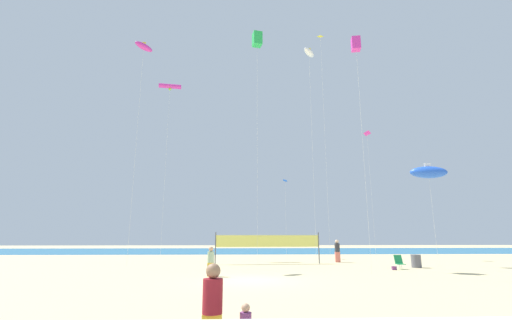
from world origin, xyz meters
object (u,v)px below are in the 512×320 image
at_px(beachgoer_charcoal_shirt, 337,250).
at_px(volleyball_net, 268,242).
at_px(kite_blue_inflatable, 428,172).
at_px(kite_magenta_inflatable, 144,47).
at_px(mother_figure, 212,306).
at_px(kite_blue_diamond, 285,182).
at_px(beach_handbag, 394,268).
at_px(kite_magenta_tube, 170,87).
at_px(kite_magenta_box, 356,45).
at_px(kite_green_box, 257,40).
at_px(kite_white_inflatable, 309,53).
at_px(trash_barrel, 416,261).
at_px(beachgoer_sage_shirt, 211,260).
at_px(folding_beach_chair, 399,262).
at_px(kite_magenta_diamond, 367,135).
at_px(kite_yellow_diamond, 321,44).

distance_m(beachgoer_charcoal_shirt, volleyball_net, 6.09).
height_order(beachgoer_charcoal_shirt, kite_blue_inflatable, kite_blue_inflatable).
distance_m(volleyball_net, kite_magenta_inflatable, 18.72).
distance_m(mother_figure, volleyball_net, 20.92).
distance_m(kite_magenta_inflatable, kite_blue_diamond, 18.39).
height_order(beach_handbag, kite_magenta_tube, kite_magenta_tube).
relative_size(kite_magenta_box, kite_green_box, 0.77).
bearing_deg(kite_white_inflatable, volleyball_net, 164.17).
height_order(kite_magenta_inflatable, kite_magenta_box, kite_magenta_inflatable).
distance_m(kite_magenta_inflatable, kite_magenta_box, 16.83).
bearing_deg(kite_green_box, kite_magenta_inflatable, -176.67).
xyz_separation_m(trash_barrel, kite_white_inflatable, (-6.36, 2.57, 17.07)).
height_order(kite_white_inflatable, kite_blue_diamond, kite_white_inflatable).
height_order(beachgoer_sage_shirt, trash_barrel, beachgoer_sage_shirt).
bearing_deg(trash_barrel, kite_white_inflatable, 158.01).
height_order(kite_magenta_inflatable, kite_magenta_tube, kite_magenta_tube).
xyz_separation_m(folding_beach_chair, volleyball_net, (-8.37, 4.48, 1.17)).
bearing_deg(beachgoer_sage_shirt, kite_magenta_box, -14.53).
height_order(beach_handbag, kite_magenta_diamond, kite_magenta_diamond).
height_order(kite_magenta_box, kite_yellow_diamond, kite_yellow_diamond).
relative_size(volleyball_net, kite_yellow_diamond, 0.39).
bearing_deg(kite_blue_diamond, kite_magenta_tube, -178.80).
bearing_deg(kite_yellow_diamond, kite_magenta_tube, 160.19).
xyz_separation_m(beachgoer_charcoal_shirt, kite_white_inflatable, (-2.29, -2.45, 16.53)).
relative_size(beach_handbag, kite_yellow_diamond, 0.01).
distance_m(beachgoer_charcoal_shirt, beach_handbag, 6.83).
relative_size(kite_magenta_inflatable, kite_yellow_diamond, 0.84).
xyz_separation_m(mother_figure, trash_barrel, (12.53, 17.16, -0.45)).
bearing_deg(kite_magenta_diamond, kite_white_inflatable, -135.08).
bearing_deg(beachgoer_sage_shirt, kite_white_inflatable, 28.34).
distance_m(beachgoer_sage_shirt, folding_beach_chair, 12.62).
bearing_deg(kite_magenta_tube, kite_yellow_diamond, -19.81).
relative_size(volleyball_net, kite_magenta_diamond, 0.64).
xyz_separation_m(kite_green_box, kite_blue_diamond, (3.30, 8.70, -10.92)).
bearing_deg(trash_barrel, kite_yellow_diamond, 131.64).
bearing_deg(trash_barrel, kite_magenta_inflatable, 175.14).
distance_m(beachgoer_charcoal_shirt, trash_barrel, 6.48).
xyz_separation_m(trash_barrel, kite_green_box, (-10.83, 2.26, 18.04)).
bearing_deg(kite_magenta_tube, mother_figure, -75.23).
bearing_deg(kite_white_inflatable, folding_beach_chair, -35.93).
bearing_deg(beachgoer_sage_shirt, kite_yellow_diamond, 31.41).
distance_m(folding_beach_chair, trash_barrel, 1.82).
xyz_separation_m(mother_figure, kite_magenta_box, (7.79, 12.84, 13.30)).
bearing_deg(kite_green_box, kite_magenta_tube, 136.97).
bearing_deg(volleyball_net, kite_blue_inflatable, -10.06).
distance_m(kite_yellow_diamond, kite_magenta_tube, 16.35).
height_order(volleyball_net, kite_green_box, kite_green_box).
distance_m(beachgoer_charcoal_shirt, kite_magenta_inflatable, 23.10).
xyz_separation_m(kite_magenta_inflatable, kite_white_inflatable, (13.81, 0.85, 0.29)).
relative_size(kite_magenta_inflatable, kite_magenta_tube, 0.98).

